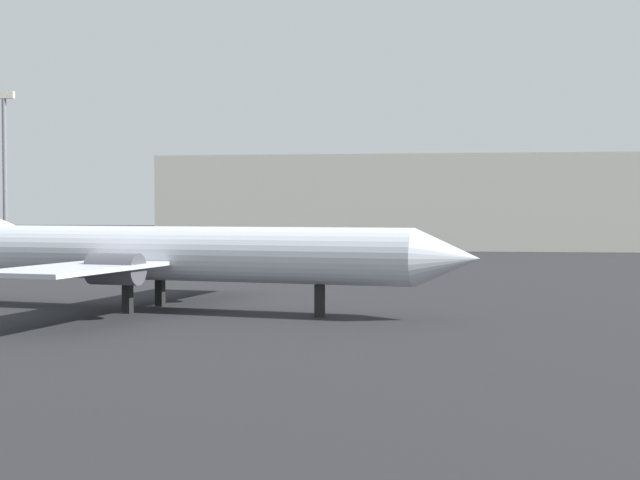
% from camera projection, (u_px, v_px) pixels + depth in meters
% --- Properties ---
extents(airplane_on_taxiway, '(33.31, 23.02, 10.34)m').
position_uv_depth(airplane_on_taxiway, '(160.00, 253.00, 46.74)').
color(airplane_on_taxiway, silver).
rests_on(airplane_on_taxiway, ground_plane).
extents(light_mast_left, '(2.40, 0.50, 18.82)m').
position_uv_depth(light_mast_left, '(5.00, 164.00, 98.47)').
color(light_mast_left, slate).
rests_on(light_mast_left, ground_plane).
extents(terminal_building, '(65.24, 23.41, 12.92)m').
position_uv_depth(terminal_building, '(396.00, 203.00, 126.98)').
color(terminal_building, beige).
rests_on(terminal_building, ground_plane).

